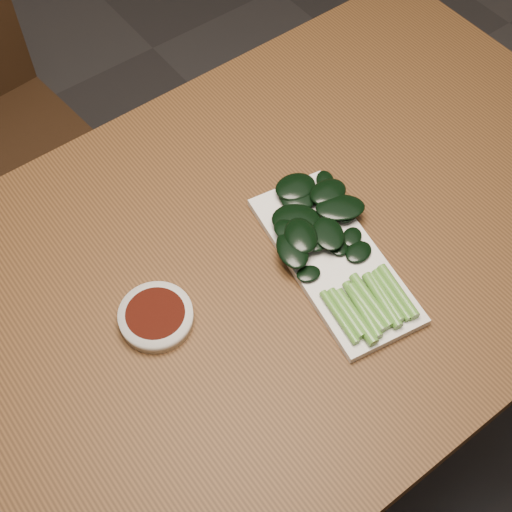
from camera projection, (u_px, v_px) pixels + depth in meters
name	position (u px, v px, depth m)	size (l,w,h in m)	color
ground	(254.00, 431.00, 1.74)	(6.00, 6.00, 0.00)	#2D2B2B
table	(253.00, 286.00, 1.17)	(1.40, 0.80, 0.75)	#4F3016
sauce_bowl	(156.00, 317.00, 1.05)	(0.11, 0.11, 0.02)	silver
serving_plate	(334.00, 259.00, 1.11)	(0.19, 0.34, 0.01)	silver
gai_lan	(324.00, 239.00, 1.11)	(0.20, 0.33, 0.03)	#528B30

